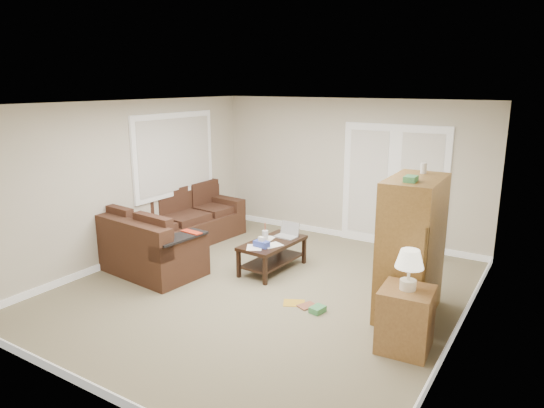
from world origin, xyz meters
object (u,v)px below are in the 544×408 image
Objects in this scene: coffee_table at (273,254)px; side_cabinet at (406,314)px; sectional_sofa at (167,235)px; tv_armoire at (411,247)px.

side_cabinet is (2.36, -1.18, 0.15)m from coffee_table.
coffee_table is 1.03× the size of side_cabinet.
tv_armoire reaches higher than sectional_sofa.
side_cabinet reaches higher than sectional_sofa.
coffee_table is 2.25m from tv_armoire.
tv_armoire is at bearing 100.18° from side_cabinet.
sectional_sofa is 4.02m from tv_armoire.
coffee_table is (1.85, 0.34, -0.09)m from sectional_sofa.
tv_armoire is 0.98m from side_cabinet.
side_cabinet is at bearing -5.76° from sectional_sofa.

